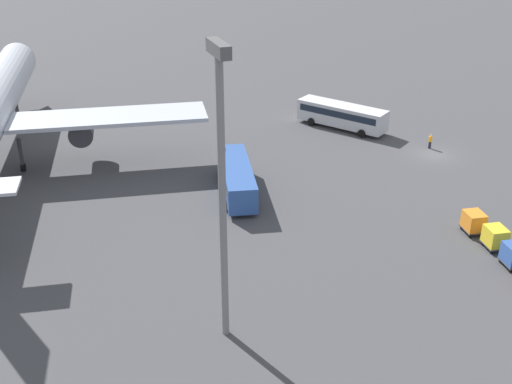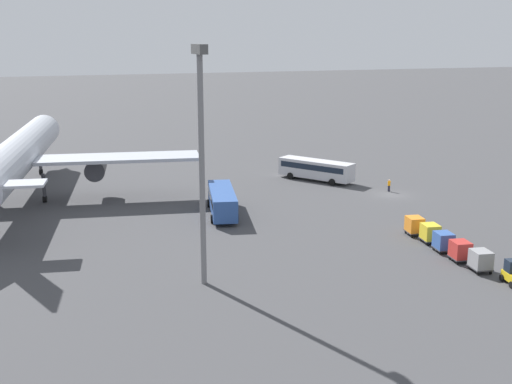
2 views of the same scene
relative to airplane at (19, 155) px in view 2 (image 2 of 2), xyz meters
The scene contains 11 objects.
ground_plane 50.27m from the airplane, 106.43° to the right, with size 600.00×600.00×0.00m, color #424244.
airplane is the anchor object (origin of this frame).
shuttle_bus_near 42.21m from the airplane, 93.21° to the right, with size 11.45×8.90×3.09m.
shuttle_bus_far 28.15m from the airplane, 124.25° to the right, with size 11.97×5.35×3.06m.
worker_person 50.37m from the airplane, 104.22° to the right, with size 0.38×0.38×1.74m.
cargo_cart_grey 58.52m from the airplane, 137.20° to the right, with size 2.25×1.99×2.06m.
cargo_cart_red 56.39m from the airplane, 135.19° to the right, with size 2.25×1.99×2.06m.
cargo_cart_blue 54.50m from the airplane, 132.86° to the right, with size 2.25×1.99×2.06m.
cargo_cart_yellow 52.90m from the airplane, 130.18° to the right, with size 2.25×1.99×2.06m.
cargo_cart_orange 51.09m from the airplane, 127.63° to the right, with size 2.25×1.99×2.06m.
light_pole 40.07m from the airplane, 158.00° to the right, with size 2.80×0.70×20.65m.
Camera 2 is at (-74.16, 46.97, 21.27)m, focal length 45.00 mm.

